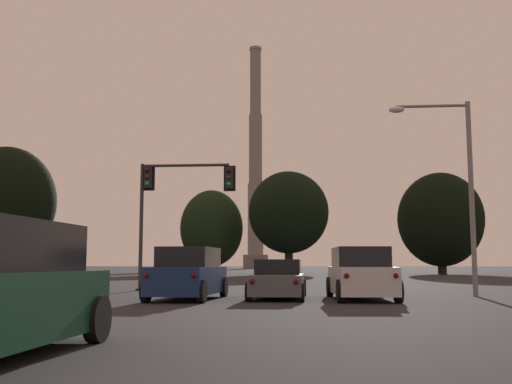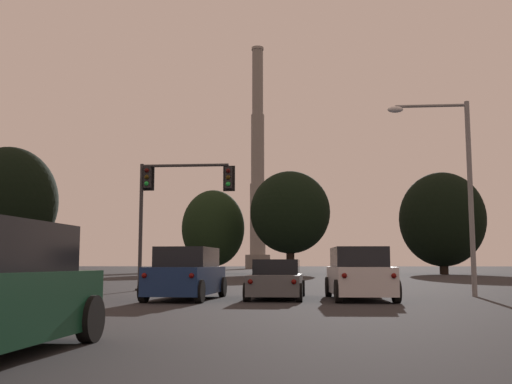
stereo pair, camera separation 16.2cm
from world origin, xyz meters
The scene contains 10 objects.
sedan_center_lane_front centered at (0.11, 21.26, 0.67)m, with size 2.04×4.73×1.43m.
suv_left_lane_front centered at (-3.09, 20.46, 0.90)m, with size 2.33×4.99×1.86m.
suv_right_lane_front centered at (3.08, 20.88, 0.90)m, with size 2.32×4.98×1.86m.
traffic_light_overhead_left centered at (-5.29, 27.33, 4.65)m, with size 4.76×0.50×6.12m.
street_lamp centered at (7.20, 23.32, 4.86)m, with size 3.27×0.36×7.81m.
smokestack centered at (-11.94, 156.19, 23.48)m, with size 6.55×6.55×60.03m.
treeline_left_mid centered at (17.57, 73.32, 6.65)m, with size 10.31×9.28×12.40m.
treeline_far_right centered at (-34.41, 67.27, 8.60)m, with size 11.71×10.54×15.25m.
treeline_center_left centered at (-11.18, 77.06, 5.93)m, with size 8.28×7.45×10.97m.
treeline_center_right centered at (-0.91, 73.12, 7.62)m, with size 9.91×8.92×12.76m.
Camera 1 is at (1.11, -0.98, 1.27)m, focal length 42.00 mm.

